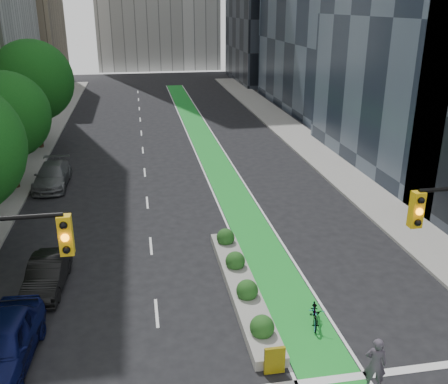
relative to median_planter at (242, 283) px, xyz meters
name	(u,v)px	position (x,y,z in m)	size (l,w,h in m)	color
sidewalk_left	(14,174)	(-13.00, 17.96, -0.30)	(3.60, 90.00, 0.15)	gray
sidewalk_right	(325,158)	(10.60, 17.96, -0.30)	(3.60, 90.00, 0.15)	gray
bike_lane_paint	(207,147)	(1.80, 22.96, -0.37)	(2.20, 70.00, 0.01)	#1A942C
tree_midfar	(6,116)	(-12.20, 14.96, 4.57)	(5.60, 5.60, 7.76)	black
tree_far	(32,81)	(-12.20, 24.96, 5.32)	(6.60, 6.60, 9.00)	black
median_planter	(242,283)	(0.00, 0.00, 0.00)	(1.20, 10.26, 1.10)	gray
bicycle	(315,313)	(2.31, -2.77, 0.07)	(0.59, 1.68, 0.88)	gray
cyclist	(375,364)	(2.96, -6.40, 0.57)	(0.69, 0.45, 1.89)	#3D3742
parked_car_left_near	(2,344)	(-8.94, -3.23, 0.49)	(2.03, 5.05, 1.72)	#0B1145
parked_car_left_mid	(47,274)	(-8.23, 1.67, 0.30)	(1.43, 4.10, 1.35)	black
parked_car_left_far	(52,175)	(-9.87, 15.14, 0.38)	(2.10, 5.15, 1.50)	slate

